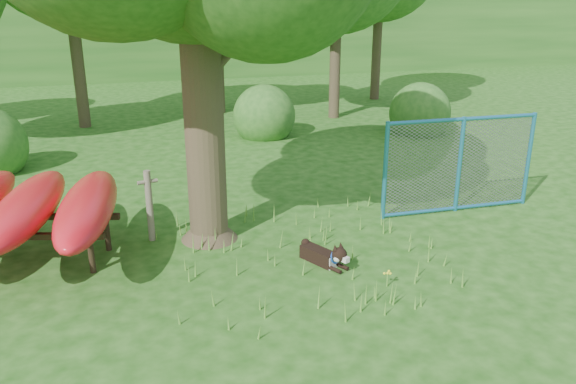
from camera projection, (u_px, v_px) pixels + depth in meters
name	position (u px, v px, depth m)	size (l,w,h in m)	color
ground	(301.00, 289.00, 7.68)	(80.00, 80.00, 0.00)	#17470E
wooden_post	(149.00, 204.00, 9.07)	(0.33, 0.13, 1.20)	#625A49
husky_dog	(326.00, 256.00, 8.35)	(0.55, 0.93, 0.43)	black
fence_section	(459.00, 165.00, 10.28)	(3.06, 0.19, 2.98)	teal
wildflower_clump	(388.00, 274.00, 7.70)	(0.11, 0.09, 0.24)	#5B9831
shrub_right	(418.00, 133.00, 16.78)	(1.80, 1.80, 1.80)	#285E1E
shrub_mid	(264.00, 136.00, 16.37)	(1.80, 1.80, 1.80)	#285E1E
wooded_hillside	(140.00, 15.00, 31.93)	(80.00, 12.00, 6.00)	#285E1E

